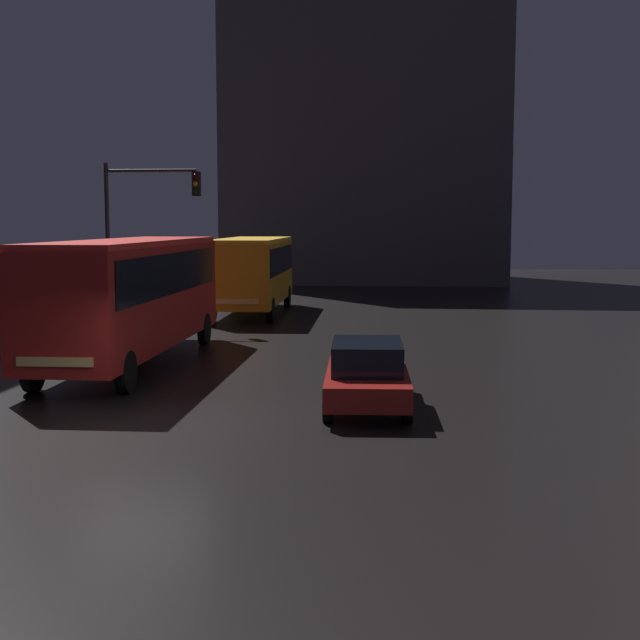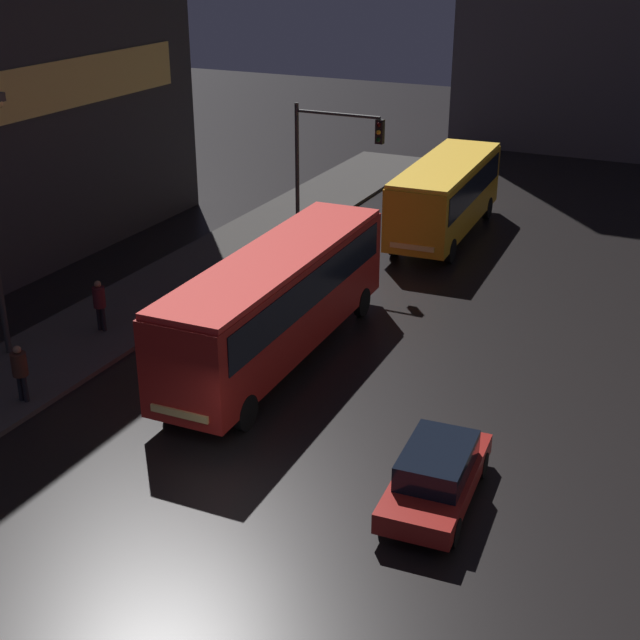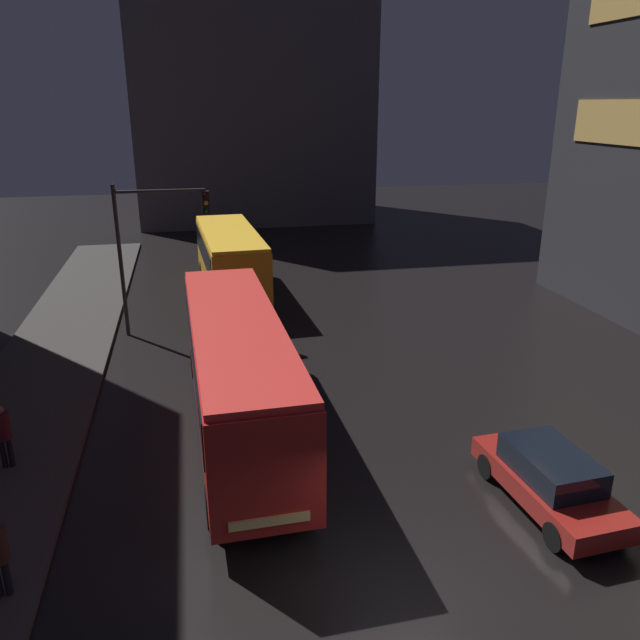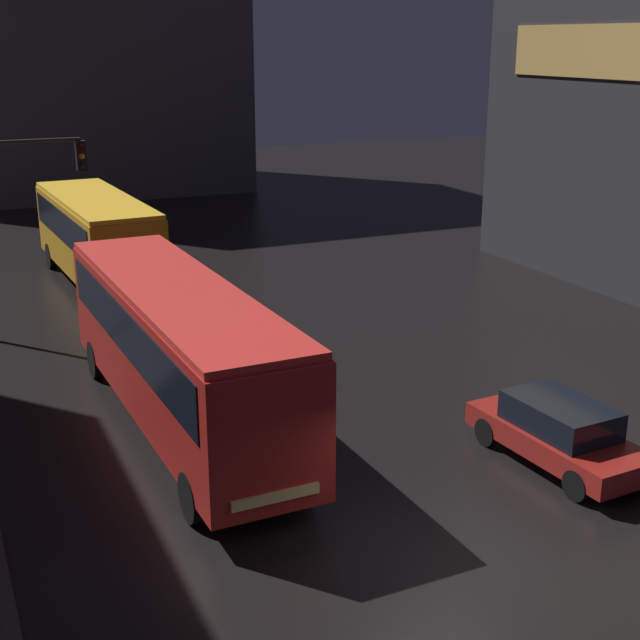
# 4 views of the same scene
# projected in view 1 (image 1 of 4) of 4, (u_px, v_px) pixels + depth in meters

# --- Properties ---
(ground_plane) EXTENTS (120.00, 120.00, 0.00)m
(ground_plane) POSITION_uv_depth(u_px,v_px,m) (142.00, 427.00, 17.16)
(ground_plane) COLOR black
(building_far_backdrop) EXTENTS (18.07, 12.00, 20.90)m
(building_far_backdrop) POSITION_uv_depth(u_px,v_px,m) (368.00, 124.00, 59.69)
(building_far_backdrop) COLOR #423D47
(building_far_backdrop) RESTS_ON ground
(bus_near) EXTENTS (2.74, 11.29, 3.45)m
(bus_near) POSITION_uv_depth(u_px,v_px,m) (131.00, 288.00, 24.55)
(bus_near) COLOR #AD1E19
(bus_near) RESTS_ON ground
(bus_far) EXTENTS (3.00, 9.42, 3.25)m
(bus_far) POSITION_uv_depth(u_px,v_px,m) (252.00, 267.00, 38.11)
(bus_far) COLOR orange
(bus_far) RESTS_ON ground
(car_taxi) EXTENTS (2.00, 4.33, 1.42)m
(car_taxi) POSITION_uv_depth(u_px,v_px,m) (367.00, 374.00, 18.92)
(car_taxi) COLOR maroon
(car_taxi) RESTS_ON ground
(traffic_light_main) EXTENTS (3.70, 0.35, 6.15)m
(traffic_light_main) POSITION_uv_depth(u_px,v_px,m) (140.00, 215.00, 33.42)
(traffic_light_main) COLOR #2D2D2D
(traffic_light_main) RESTS_ON ground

